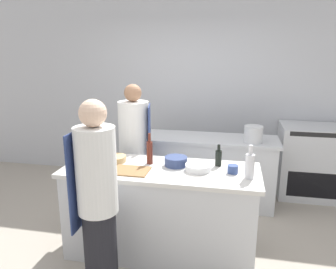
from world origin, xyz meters
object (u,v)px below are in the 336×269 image
at_px(bottle_cooking_oil, 86,154).
at_px(bowl_ceramic_blue, 198,168).
at_px(bowl_mixing_large, 176,161).
at_px(bowl_prep_small, 114,159).
at_px(chef_at_stove, 135,152).
at_px(bottle_olive_oil, 250,165).
at_px(stockpot, 253,134).
at_px(bottle_vinegar, 218,157).
at_px(bottle_wine, 150,152).
at_px(cup, 233,169).
at_px(chef_at_prep_near, 98,202).
at_px(oven_range, 313,161).

bearing_deg(bottle_cooking_oil, bowl_ceramic_blue, -1.15).
relative_size(bowl_mixing_large, bowl_prep_small, 0.93).
relative_size(chef_at_stove, bottle_olive_oil, 5.28).
xyz_separation_m(bowl_prep_small, stockpot, (1.43, 1.01, 0.08)).
bearing_deg(bottle_vinegar, bowl_ceramic_blue, -135.71).
height_order(bottle_wine, bowl_prep_small, bottle_wine).
height_order(bottle_olive_oil, bottle_vinegar, bottle_olive_oil).
height_order(bottle_wine, cup, bottle_wine).
xyz_separation_m(chef_at_stove, bowl_ceramic_blue, (0.84, -0.68, 0.12)).
height_order(chef_at_prep_near, chef_at_stove, chef_at_prep_near).
relative_size(bottle_cooking_oil, bowl_ceramic_blue, 0.91).
relative_size(chef_at_stove, bottle_wine, 5.20).
distance_m(chef_at_stove, bowl_ceramic_blue, 1.09).
bearing_deg(bowl_mixing_large, chef_at_stove, 136.25).
relative_size(bottle_vinegar, cup, 2.23).
relative_size(oven_range, bottle_vinegar, 4.65).
relative_size(chef_at_prep_near, chef_at_stove, 1.02).
xyz_separation_m(chef_at_prep_near, cup, (1.04, 0.71, 0.10)).
distance_m(oven_range, chef_at_prep_near, 3.27).
xyz_separation_m(bottle_cooking_oil, bowl_prep_small, (0.28, 0.07, -0.06)).
bearing_deg(cup, bowl_mixing_large, 170.27).
bearing_deg(chef_at_stove, oven_range, 103.05).
bearing_deg(bottle_wine, bowl_ceramic_blue, -11.37).
xyz_separation_m(chef_at_prep_near, bottle_olive_oil, (1.19, 0.61, 0.18)).
bearing_deg(cup, bottle_vinegar, 129.14).
relative_size(oven_range, cup, 10.36).
xyz_separation_m(oven_range, bowl_prep_small, (-2.30, -1.64, 0.43)).
xyz_separation_m(bowl_ceramic_blue, stockpot, (0.56, 1.10, 0.07)).
distance_m(bowl_mixing_large, bowl_ceramic_blue, 0.25).
xyz_separation_m(chef_at_stove, bottle_olive_oil, (1.31, -0.78, 0.21)).
relative_size(bottle_wine, bottle_cooking_oil, 1.43).
bearing_deg(bowl_mixing_large, bowl_ceramic_blue, -22.63).
bearing_deg(oven_range, bottle_cooking_oil, -146.47).
bearing_deg(stockpot, chef_at_prep_near, -125.21).
bearing_deg(bowl_mixing_large, stockpot, 51.86).
xyz_separation_m(bowl_mixing_large, bowl_prep_small, (-0.64, -0.01, -0.02)).
relative_size(bottle_olive_oil, bowl_prep_small, 1.28).
bearing_deg(cup, chef_at_prep_near, -145.81).
height_order(oven_range, bowl_mixing_large, oven_range).
distance_m(chef_at_prep_near, bowl_ceramic_blue, 1.01).
height_order(bowl_mixing_large, cup, bowl_mixing_large).
xyz_separation_m(bowl_mixing_large, bowl_ceramic_blue, (0.23, -0.10, -0.01)).
bearing_deg(chef_at_stove, stockpot, 94.80).
xyz_separation_m(bottle_cooking_oil, stockpot, (1.71, 1.07, 0.02)).
relative_size(bottle_vinegar, bottle_cooking_oil, 0.98).
relative_size(chef_at_prep_near, cup, 17.18).
relative_size(bowl_mixing_large, stockpot, 0.99).
height_order(chef_at_stove, bottle_cooking_oil, chef_at_stove).
height_order(bowl_mixing_large, bowl_prep_small, bowl_mixing_large).
bearing_deg(stockpot, oven_range, 36.11).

